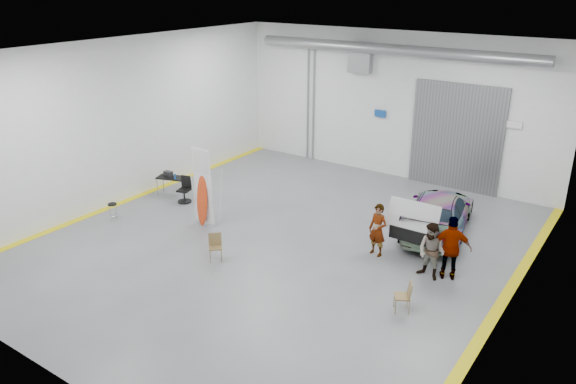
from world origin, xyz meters
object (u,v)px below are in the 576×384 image
Objects in this scene: person_b at (431,251)px; folding_chair_far at (402,302)px; person_c at (451,248)px; person_a at (378,230)px; shop_stool at (113,212)px; sedan_car at (438,212)px; work_table at (171,177)px; surfboard_display at (203,193)px; folding_chair_near at (216,252)px; office_chair at (185,191)px.

person_b is 2.03× the size of folding_chair_far.
folding_chair_far is at bearing 57.79° from person_c.
person_c is 2.29× the size of folding_chair_far.
person_a is 2.00× the size of folding_chair_far.
folding_chair_far reaches higher than shop_stool.
person_c reaches higher than person_b.
sedan_car reaches higher than work_table.
surfboard_display is 2.27× the size of work_table.
person_b reaches higher than folding_chair_near.
shop_stool is (-10.62, -0.45, 0.05)m from folding_chair_far.
surfboard_display reaches higher than person_a.
surfboard_display reaches higher than folding_chair_near.
person_b reaches higher than folding_chair_far.
surfboard_display reaches higher than folding_chair_far.
sedan_car is 4.82× the size of office_chair.
surfboard_display is (-5.85, -1.37, 0.34)m from person_a.
person_c is at bearing -17.63° from folding_chair_near.
shop_stool is (-2.86, -1.52, -0.86)m from surfboard_display.
office_chair is at bearing 151.28° from surfboard_display.
surfboard_display is at bearing -13.70° from person_c.
office_chair is at bearing 101.81° from folding_chair_near.
person_a reaches higher than folding_chair_near.
person_a is 0.99× the size of person_b.
folding_chair_far is at bearing -36.83° from folding_chair_near.
surfboard_display is at bearing -128.00° from folding_chair_far.
person_b is at bearing -14.71° from office_chair.
person_b is at bearing 8.06° from surfboard_display.
work_table is at bearing 92.42° from shop_stool.
person_b is 6.28m from folding_chair_near.
folding_chair_near is 0.98× the size of folding_chair_far.
folding_chair_near is (-3.81, -3.06, -0.57)m from person_a.
person_c is at bearing 13.93° from shop_stool.
person_b reaches higher than shop_stool.
person_a is 1.93m from person_b.
sedan_car is at bearing -85.60° from person_c.
surfboard_display is (-8.16, -1.21, 0.22)m from person_c.
person_a is at bearing 177.29° from person_b.
work_table is (-10.74, 2.48, 0.47)m from folding_chair_far.
office_chair reaches higher than folding_chair_far.
person_c is (2.32, -0.16, 0.12)m from person_a.
shop_stool is (-11.02, -2.73, -0.63)m from person_c.
folding_chair_far is (1.91, -2.44, -0.57)m from person_a.
person_c is 8.26m from surfboard_display.
surfboard_display is (-7.72, -0.92, 0.33)m from person_b.
office_chair is at bearing 7.10° from sedan_car.
work_table is at bearing 152.17° from office_chair.
office_chair is at bearing -14.50° from work_table.
folding_chair_near is at bearing -113.94° from folding_chair_far.
folding_chair_near is (-5.68, -2.61, -0.58)m from person_b.
sedan_car is 5.21m from folding_chair_far.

